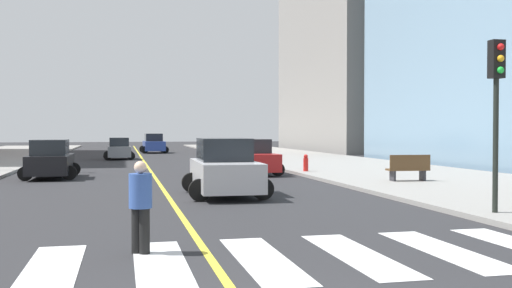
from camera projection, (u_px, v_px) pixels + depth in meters
The scene contains 13 objects.
sidewalk_kerb_east at pixel (411, 176), 28.61m from camera, with size 10.00×120.00×0.15m, color gray.
crosswalk_paint at pixel (213, 262), 10.30m from camera, with size 13.50×4.00×0.01m.
lane_divider_paint at pixel (143, 160), 45.39m from camera, with size 0.16×80.00×0.01m, color yellow.
parking_garage_concrete at pixel (382, 19), 67.12m from camera, with size 18.00×24.00×30.02m, color gray.
car_black_nearest at pixel (50, 160), 28.03m from camera, with size 2.60×4.17×1.86m.
car_blue_second at pixel (154, 144), 59.02m from camera, with size 2.81×4.42×1.95m.
car_red_third at pixel (253, 158), 30.45m from camera, with size 2.68×4.20×1.85m.
car_gray_fourth at pixel (119, 149), 46.19m from camera, with size 2.46×3.88×1.71m.
car_silver_fifth at pixel (225, 169), 20.65m from camera, with size 2.89×4.57×2.03m.
traffic_light_near_corner at pixel (497, 91), 15.33m from camera, with size 0.36×0.41×4.52m.
park_bench at pixel (409, 168), 24.92m from camera, with size 1.83×0.67×1.12m.
pedestrian_crossing at pixel (141, 203), 10.96m from camera, with size 0.43×0.43×1.74m.
fire_hydrant at pixel (306, 163), 30.81m from camera, with size 0.26×0.26×0.89m.
Camera 1 is at (-1.53, -6.16, 2.33)m, focal length 41.14 mm.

